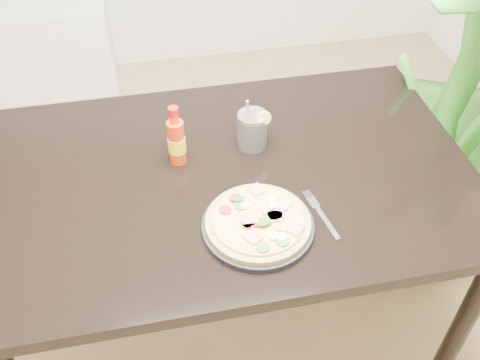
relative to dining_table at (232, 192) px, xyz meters
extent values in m
cube|color=black|center=(0.00, 0.00, 0.06)|extent=(1.40, 0.90, 0.04)
cylinder|color=black|center=(0.64, -0.39, -0.31)|extent=(0.06, 0.06, 0.71)
cylinder|color=black|center=(-0.64, 0.39, -0.31)|extent=(0.06, 0.06, 0.71)
cylinder|color=black|center=(0.64, 0.39, -0.31)|extent=(0.06, 0.06, 0.71)
cylinder|color=black|center=(0.03, -0.22, 0.09)|extent=(0.29, 0.29, 0.02)
cylinder|color=tan|center=(0.03, -0.22, 0.11)|extent=(0.27, 0.27, 0.01)
cylinder|color=#EADB65|center=(0.03, -0.22, 0.12)|extent=(0.24, 0.24, 0.01)
cube|color=pink|center=(0.10, -0.20, 0.12)|extent=(0.05, 0.05, 0.01)
cube|color=pink|center=(0.00, -0.23, 0.12)|extent=(0.04, 0.04, 0.01)
cube|color=pink|center=(0.07, -0.23, 0.12)|extent=(0.05, 0.05, 0.01)
cube|color=pink|center=(0.07, -0.23, 0.12)|extent=(0.05, 0.04, 0.01)
cube|color=pink|center=(0.11, -0.28, 0.12)|extent=(0.05, 0.05, 0.01)
cube|color=pink|center=(0.04, -0.13, 0.12)|extent=(0.05, 0.05, 0.01)
cube|color=pink|center=(0.00, -0.29, 0.12)|extent=(0.05, 0.05, 0.01)
cylinder|color=red|center=(0.02, -0.24, 0.12)|extent=(0.03, 0.03, 0.01)
cylinder|color=red|center=(0.00, -0.24, 0.12)|extent=(0.03, 0.03, 0.01)
cylinder|color=red|center=(0.09, -0.19, 0.12)|extent=(0.03, 0.03, 0.01)
cylinder|color=red|center=(-0.02, -0.15, 0.12)|extent=(0.03, 0.03, 0.01)
cylinder|color=red|center=(-0.05, -0.18, 0.12)|extent=(0.03, 0.03, 0.01)
cylinder|color=red|center=(0.06, -0.29, 0.12)|extent=(0.03, 0.03, 0.01)
cylinder|color=#487E2A|center=(0.07, -0.31, 0.12)|extent=(0.03, 0.03, 0.01)
cylinder|color=#487E2A|center=(0.02, -0.32, 0.12)|extent=(0.03, 0.03, 0.01)
cylinder|color=#487E2A|center=(-0.01, -0.24, 0.12)|extent=(0.03, 0.03, 0.01)
cylinder|color=#487E2A|center=(-0.01, -0.17, 0.12)|extent=(0.03, 0.03, 0.01)
cylinder|color=#487E2A|center=(0.05, -0.23, 0.12)|extent=(0.03, 0.03, 0.01)
ellipsoid|color=white|center=(0.05, -0.29, 0.12)|extent=(0.03, 0.03, 0.01)
ellipsoid|color=white|center=(0.08, -0.17, 0.12)|extent=(0.03, 0.03, 0.01)
ellipsoid|color=white|center=(0.00, -0.18, 0.12)|extent=(0.03, 0.03, 0.01)
ellipsoid|color=white|center=(0.07, -0.30, 0.12)|extent=(0.03, 0.03, 0.01)
ellipsoid|color=white|center=(0.07, -0.19, 0.12)|extent=(0.03, 0.03, 0.01)
ellipsoid|color=#266E1A|center=(-0.01, -0.15, 0.13)|extent=(0.04, 0.03, 0.00)
ellipsoid|color=#266E1A|center=(0.04, -0.25, 0.13)|extent=(0.04, 0.03, 0.00)
cylinder|color=red|center=(-0.15, 0.08, 0.15)|extent=(0.06, 0.06, 0.14)
cylinder|color=yellow|center=(-0.15, 0.08, 0.15)|extent=(0.05, 0.05, 0.05)
cylinder|color=red|center=(-0.15, 0.08, 0.24)|extent=(0.03, 0.03, 0.03)
cylinder|color=red|center=(-0.15, 0.08, 0.27)|extent=(0.03, 0.03, 0.02)
cylinder|color=black|center=(0.08, 0.11, 0.13)|extent=(0.08, 0.08, 0.10)
cylinder|color=silver|center=(0.08, 0.11, 0.14)|extent=(0.09, 0.09, 0.12)
cylinder|color=#F2E059|center=(0.11, 0.09, 0.20)|extent=(0.04, 0.01, 0.04)
cylinder|color=#B2B2B7|center=(0.07, 0.12, 0.17)|extent=(0.03, 0.06, 0.17)
cube|color=silver|center=(0.21, -0.25, 0.09)|extent=(0.03, 0.12, 0.00)
cube|color=silver|center=(0.19, -0.17, 0.09)|extent=(0.03, 0.04, 0.00)
cube|color=silver|center=(0.18, -0.14, 0.09)|extent=(0.01, 0.03, 0.00)
cube|color=silver|center=(0.18, -0.14, 0.09)|extent=(0.01, 0.03, 0.00)
cube|color=silver|center=(0.19, -0.13, 0.09)|extent=(0.01, 0.03, 0.00)
cube|color=silver|center=(0.20, -0.13, 0.09)|extent=(0.01, 0.03, 0.00)
imported|color=#2C6F1D|center=(0.86, 0.26, 0.02)|extent=(1.09, 1.09, 1.37)
cylinder|color=brown|center=(0.86, 0.26, -0.56)|extent=(0.28, 0.28, 0.22)
camera|label=1|loc=(-0.20, -1.12, 1.13)|focal=40.00mm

